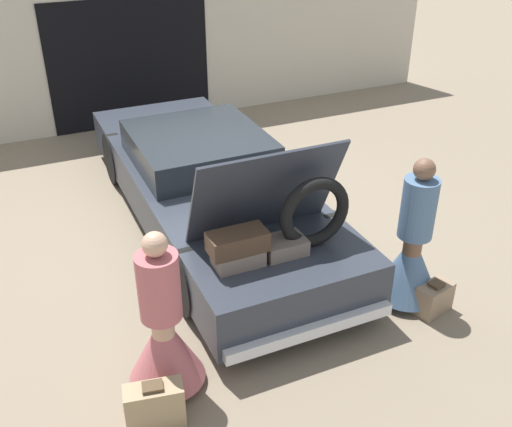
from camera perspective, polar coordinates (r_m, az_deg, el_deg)
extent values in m
plane|color=#7F705B|center=(7.87, -4.41, -0.73)|extent=(40.00, 40.00, 0.00)
cube|color=beige|center=(10.86, -12.15, 15.39)|extent=(12.00, 0.12, 2.80)
cube|color=black|center=(10.86, -11.89, 13.78)|extent=(2.80, 0.02, 2.20)
cube|color=#2D333D|center=(7.65, -4.54, 2.23)|extent=(1.83, 5.37, 0.56)
cube|color=#1E2328|center=(7.72, -5.52, 6.33)|extent=(1.61, 1.72, 0.38)
cylinder|color=black|center=(8.96, -13.34, 5.15)|extent=(0.18, 0.74, 0.74)
cylinder|color=black|center=(9.37, -3.20, 7.04)|extent=(0.18, 0.74, 0.74)
cylinder|color=black|center=(6.17, -6.69, -6.34)|extent=(0.18, 0.74, 0.74)
cylinder|color=black|center=(6.75, 7.03, -2.86)|extent=(0.18, 0.74, 0.74)
cube|color=silver|center=(5.68, 5.27, -11.09)|extent=(1.74, 0.10, 0.12)
cube|color=#2D333D|center=(5.88, 0.94, 2.02)|extent=(1.55, 0.50, 1.04)
cube|color=#75665B|center=(5.67, -1.73, -4.20)|extent=(0.47, 0.29, 0.16)
cube|color=#75665B|center=(5.84, 2.66, -3.10)|extent=(0.42, 0.31, 0.16)
cube|color=#473323|center=(5.58, -1.76, -2.69)|extent=(0.56, 0.28, 0.20)
torus|color=black|center=(5.83, 5.62, 0.08)|extent=(0.75, 0.12, 0.75)
cylinder|color=tan|center=(5.38, -8.64, -12.76)|extent=(0.20, 0.20, 0.77)
cone|color=#B25B60|center=(5.35, -8.67, -12.45)|extent=(0.68, 0.68, 0.69)
cylinder|color=#B25B60|center=(4.94, -9.24, -6.88)|extent=(0.36, 0.36, 0.61)
sphere|color=tan|center=(4.71, -9.63, -2.91)|extent=(0.21, 0.21, 0.21)
cylinder|color=brown|center=(6.46, 14.38, -5.06)|extent=(0.19, 0.19, 0.80)
cone|color=slate|center=(6.43, 14.42, -4.76)|extent=(0.66, 0.66, 0.72)
cylinder|color=slate|center=(6.09, 15.21, 0.49)|extent=(0.35, 0.35, 0.63)
sphere|color=brown|center=(5.90, 15.75, 4.08)|extent=(0.22, 0.22, 0.22)
cube|color=#9E8460|center=(5.19, -9.61, -17.64)|extent=(0.51, 0.29, 0.41)
cube|color=#4C3823|center=(5.02, -9.83, -15.91)|extent=(0.19, 0.15, 0.02)
cube|color=#8C7259|center=(6.50, 16.58, -7.75)|extent=(0.43, 0.31, 0.32)
cube|color=#4C3823|center=(6.39, 16.82, -6.45)|extent=(0.17, 0.16, 0.02)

